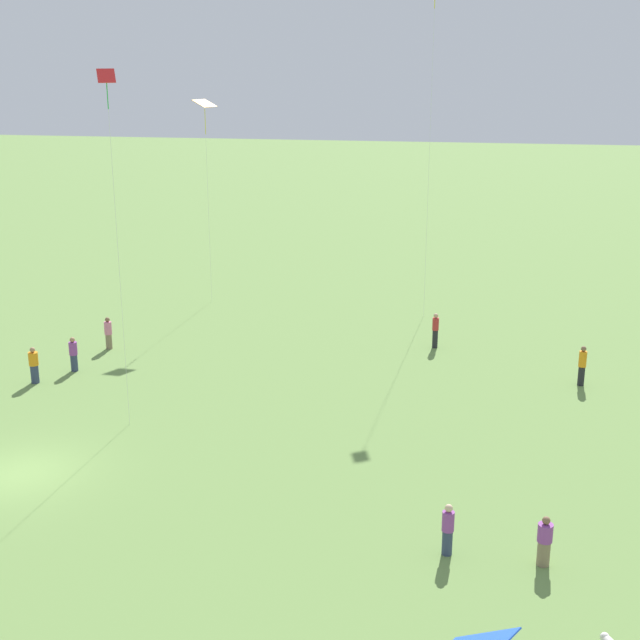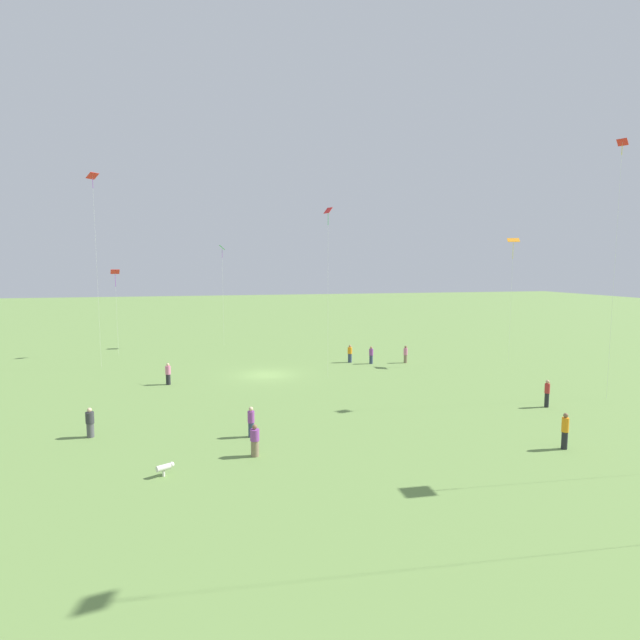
{
  "view_description": "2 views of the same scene",
  "coord_description": "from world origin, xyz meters",
  "px_view_note": "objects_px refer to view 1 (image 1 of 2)",
  "views": [
    {
      "loc": [
        26.5,
        15.27,
        14.49
      ],
      "look_at": [
        -7.1,
        9.6,
        4.06
      ],
      "focal_mm": 50.0,
      "sensor_mm": 36.0,
      "label": 1
    },
    {
      "loc": [
        5.3,
        41.19,
        9.09
      ],
      "look_at": [
        -2.62,
        8.43,
        5.48
      ],
      "focal_mm": 28.0,
      "sensor_mm": 36.0,
      "label": 2
    }
  ],
  "objects_px": {
    "person_3": "(74,354)",
    "person_8": "(435,330)",
    "kite_3": "(108,107)",
    "person_0": "(544,542)",
    "person_1": "(34,365)",
    "person_7": "(582,366)",
    "kite_0": "(434,28)",
    "person_5": "(108,333)",
    "kite_8": "(205,110)",
    "person_4": "(448,530)"
  },
  "relations": [
    {
      "from": "kite_3",
      "to": "person_7",
      "type": "bearing_deg",
      "value": 39.48
    },
    {
      "from": "kite_0",
      "to": "kite_8",
      "type": "height_order",
      "value": "kite_0"
    },
    {
      "from": "kite_0",
      "to": "kite_3",
      "type": "xyz_separation_m",
      "value": [
        17.17,
        -10.82,
        -3.05
      ]
    },
    {
      "from": "kite_0",
      "to": "kite_3",
      "type": "height_order",
      "value": "kite_0"
    },
    {
      "from": "kite_0",
      "to": "person_8",
      "type": "bearing_deg",
      "value": 112.82
    },
    {
      "from": "person_3",
      "to": "person_1",
      "type": "bearing_deg",
      "value": 14.46
    },
    {
      "from": "person_1",
      "to": "person_3",
      "type": "height_order",
      "value": "person_1"
    },
    {
      "from": "person_1",
      "to": "person_7",
      "type": "height_order",
      "value": "person_7"
    },
    {
      "from": "person_1",
      "to": "kite_0",
      "type": "bearing_deg",
      "value": -121.89
    },
    {
      "from": "person_7",
      "to": "kite_8",
      "type": "height_order",
      "value": "kite_8"
    },
    {
      "from": "kite_8",
      "to": "person_8",
      "type": "bearing_deg",
      "value": -42.06
    },
    {
      "from": "person_0",
      "to": "kite_0",
      "type": "height_order",
      "value": "kite_0"
    },
    {
      "from": "person_5",
      "to": "kite_8",
      "type": "relative_size",
      "value": 0.14
    },
    {
      "from": "person_5",
      "to": "person_1",
      "type": "bearing_deg",
      "value": 160.45
    },
    {
      "from": "person_3",
      "to": "person_8",
      "type": "height_order",
      "value": "person_8"
    },
    {
      "from": "person_8",
      "to": "kite_3",
      "type": "distance_m",
      "value": 20.15
    },
    {
      "from": "person_4",
      "to": "person_0",
      "type": "bearing_deg",
      "value": 40.22
    },
    {
      "from": "person_0",
      "to": "person_8",
      "type": "bearing_deg",
      "value": 30.04
    },
    {
      "from": "person_1",
      "to": "person_3",
      "type": "distance_m",
      "value": 2.07
    },
    {
      "from": "person_4",
      "to": "kite_8",
      "type": "distance_m",
      "value": 31.34
    },
    {
      "from": "person_8",
      "to": "kite_8",
      "type": "xyz_separation_m",
      "value": [
        -6.4,
        -13.52,
        10.23
      ]
    },
    {
      "from": "person_0",
      "to": "person_8",
      "type": "xyz_separation_m",
      "value": [
        -19.37,
        -4.0,
        0.16
      ]
    },
    {
      "from": "person_5",
      "to": "person_8",
      "type": "relative_size",
      "value": 0.92
    },
    {
      "from": "kite_3",
      "to": "person_0",
      "type": "bearing_deg",
      "value": -8.79
    },
    {
      "from": "person_8",
      "to": "person_4",
      "type": "bearing_deg",
      "value": -128.55
    },
    {
      "from": "person_7",
      "to": "kite_3",
      "type": "bearing_deg",
      "value": -67.54
    },
    {
      "from": "person_3",
      "to": "person_7",
      "type": "bearing_deg",
      "value": 141.4
    },
    {
      "from": "person_5",
      "to": "kite_3",
      "type": "distance_m",
      "value": 15.24
    },
    {
      "from": "person_4",
      "to": "kite_0",
      "type": "xyz_separation_m",
      "value": [
        -24.76,
        -2.08,
        14.67
      ]
    },
    {
      "from": "kite_3",
      "to": "person_4",
      "type": "bearing_deg",
      "value": -13.14
    },
    {
      "from": "person_5",
      "to": "person_8",
      "type": "bearing_deg",
      "value": -83.56
    },
    {
      "from": "person_3",
      "to": "kite_0",
      "type": "xyz_separation_m",
      "value": [
        -11.72,
        15.64,
        14.67
      ]
    },
    {
      "from": "person_5",
      "to": "person_7",
      "type": "xyz_separation_m",
      "value": [
        1.29,
        22.85,
        0.11
      ]
    },
    {
      "from": "person_0",
      "to": "kite_3",
      "type": "relative_size",
      "value": 0.11
    },
    {
      "from": "person_5",
      "to": "person_7",
      "type": "height_order",
      "value": "person_7"
    },
    {
      "from": "person_3",
      "to": "kite_3",
      "type": "distance_m",
      "value": 13.71
    },
    {
      "from": "person_8",
      "to": "kite_3",
      "type": "xyz_separation_m",
      "value": [
        11.68,
        -11.69,
        11.53
      ]
    },
    {
      "from": "person_0",
      "to": "person_7",
      "type": "xyz_separation_m",
      "value": [
        -15.18,
        2.69,
        0.17
      ]
    },
    {
      "from": "person_4",
      "to": "person_5",
      "type": "distance_m",
      "value": 23.86
    },
    {
      "from": "person_3",
      "to": "person_5",
      "type": "height_order",
      "value": "person_3"
    },
    {
      "from": "person_7",
      "to": "person_5",
      "type": "bearing_deg",
      "value": -92.92
    },
    {
      "from": "kite_3",
      "to": "kite_8",
      "type": "xyz_separation_m",
      "value": [
        -18.08,
        -1.83,
        -1.3
      ]
    },
    {
      "from": "person_0",
      "to": "person_5",
      "type": "distance_m",
      "value": 26.03
    },
    {
      "from": "person_1",
      "to": "kite_8",
      "type": "bearing_deg",
      "value": -86.56
    },
    {
      "from": "person_1",
      "to": "kite_3",
      "type": "relative_size",
      "value": 0.12
    },
    {
      "from": "person_1",
      "to": "person_8",
      "type": "distance_m",
      "value": 19.32
    },
    {
      "from": "kite_0",
      "to": "kite_3",
      "type": "bearing_deg",
      "value": 71.63
    },
    {
      "from": "person_4",
      "to": "person_8",
      "type": "distance_m",
      "value": 19.31
    },
    {
      "from": "person_5",
      "to": "kite_3",
      "type": "xyz_separation_m",
      "value": [
        8.77,
        4.47,
        11.63
      ]
    },
    {
      "from": "person_0",
      "to": "person_1",
      "type": "relative_size",
      "value": 0.93
    }
  ]
}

